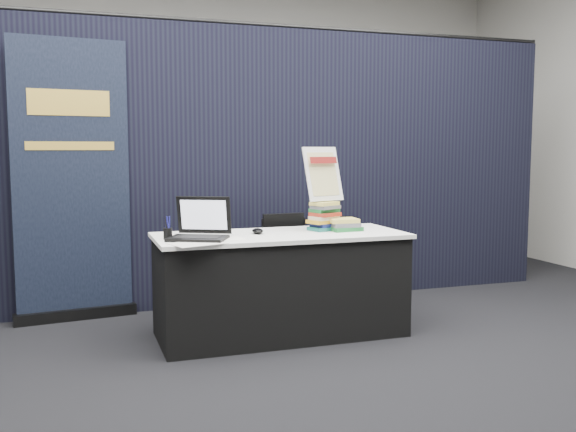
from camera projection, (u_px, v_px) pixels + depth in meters
The scene contains 15 objects.
floor at pixel (307, 358), 4.19m from camera, with size 8.00×8.00×0.00m, color black.
wall_back at pixel (192, 116), 7.78m from camera, with size 8.00×0.02×3.50m, color #B0ADA6.
drape_partition at pixel (243, 167), 5.57m from camera, with size 6.00×0.08×2.40m, color black.
display_table at pixel (280, 284), 4.67m from camera, with size 1.80×0.75×0.75m.
laptop at pixel (196, 229), 4.34m from camera, with size 0.46×0.45×0.28m.
mouse at pixel (258, 231), 4.61m from camera, with size 0.08×0.13×0.04m, color black.
brochure_left at pixel (197, 243), 4.13m from camera, with size 0.34×0.24×0.00m, color silver.
brochure_mid at pixel (221, 239), 4.34m from camera, with size 0.30×0.21×0.00m, color white.
brochure_right at pixel (208, 238), 4.39m from camera, with size 0.32×0.22×0.00m, color white.
pen_cup at pixel (168, 234), 4.33m from camera, with size 0.06×0.06×0.08m, color black.
book_stack_tall at pixel (324, 216), 4.80m from camera, with size 0.24×0.21×0.22m.
book_stack_short at pixel (344, 225), 4.78m from camera, with size 0.22×0.17×0.09m.
info_sign at pixel (323, 174), 4.80m from camera, with size 0.33×0.20×0.42m.
pullup_banner at pixel (72, 197), 5.04m from camera, with size 0.94×0.21×2.21m.
stacking_chair at pixel (289, 260), 5.19m from camera, with size 0.39×0.40×0.83m.
Camera 1 is at (-1.42, -3.82, 1.36)m, focal length 40.00 mm.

